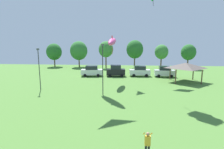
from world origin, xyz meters
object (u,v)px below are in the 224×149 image
object	(u,v)px
parked_car_rightmost_in_row	(165,72)
light_post_1	(39,67)
treeline_tree_2	(106,49)
parked_car_leftmost	(92,71)
treeline_tree_5	(188,52)
treeline_tree_0	(54,52)
treeline_tree_1	(79,51)
kite_flying_7	(112,42)
treeline_tree_4	(161,52)
person_standing_near_foreground	(147,143)
parked_car_second_from_left	(116,71)
treeline_tree_3	(135,49)
light_post_0	(103,67)
park_pavilion	(186,66)
parked_car_third_from_left	(140,71)

from	to	relation	value
parked_car_rightmost_in_row	light_post_1	xyz separation A→B (m)	(-21.48, -12.54, 2.45)
treeline_tree_2	parked_car_leftmost	bearing A→B (deg)	-97.26
parked_car_leftmost	treeline_tree_5	distance (m)	28.69
treeline_tree_0	treeline_tree_1	xyz separation A→B (m)	(7.94, -0.49, 0.39)
parked_car_leftmost	kite_flying_7	bearing A→B (deg)	-59.07
kite_flying_7	treeline_tree_1	size ratio (longest dim) A/B	0.67
treeline_tree_4	treeline_tree_5	size ratio (longest dim) A/B	0.99
person_standing_near_foreground	parked_car_second_from_left	distance (m)	27.85
kite_flying_7	light_post_1	distance (m)	12.73
light_post_1	treeline_tree_1	world-z (taller)	treeline_tree_1
person_standing_near_foreground	parked_car_leftmost	world-z (taller)	parked_car_leftmost
treeline_tree_3	light_post_1	bearing A→B (deg)	-121.27
light_post_0	light_post_1	size ratio (longest dim) A/B	1.10
parked_car_leftmost	park_pavilion	size ratio (longest dim) A/B	0.83
parked_car_leftmost	parked_car_third_from_left	size ratio (longest dim) A/B	1.06
person_standing_near_foreground	parked_car_rightmost_in_row	distance (m)	28.65
parked_car_rightmost_in_row	treeline_tree_2	size ratio (longest dim) A/B	0.55
parked_car_leftmost	parked_car_second_from_left	xyz separation A→B (m)	(5.27, 0.17, 0.08)
parked_car_leftmost	park_pavilion	world-z (taller)	park_pavilion
kite_flying_7	light_post_0	size ratio (longest dim) A/B	0.74
person_standing_near_foreground	treeline_tree_1	xyz separation A→B (m)	(-15.71, 42.14, 3.96)
park_pavilion	treeline_tree_0	world-z (taller)	treeline_tree_0
treeline_tree_3	treeline_tree_5	world-z (taller)	treeline_tree_3
kite_flying_7	treeline_tree_5	size ratio (longest dim) A/B	0.76
park_pavilion	treeline_tree_4	distance (m)	18.13
light_post_1	treeline_tree_2	bearing A→B (deg)	73.79
light_post_1	person_standing_near_foreground	bearing A→B (deg)	-46.31
kite_flying_7	park_pavilion	world-z (taller)	kite_flying_7
treeline_tree_1	treeline_tree_3	distance (m)	16.82
parked_car_rightmost_in_row	treeline_tree_0	xyz separation A→B (m)	(-30.55, 14.83, 3.44)
treeline_tree_3	treeline_tree_4	bearing A→B (deg)	1.01
parked_car_rightmost_in_row	light_post_0	distance (m)	18.68
treeline_tree_0	park_pavilion	bearing A→B (deg)	-30.33
parked_car_third_from_left	treeline_tree_0	size ratio (longest dim) A/B	0.63
park_pavilion	treeline_tree_0	xyz separation A→B (m)	(-33.31, 19.49, 1.51)
treeline_tree_4	treeline_tree_5	bearing A→B (deg)	-1.31
light_post_1	parked_car_leftmost	bearing A→B (deg)	65.01
parked_car_third_from_left	parked_car_rightmost_in_row	xyz separation A→B (m)	(5.27, -0.37, 0.02)
parked_car_third_from_left	parked_car_rightmost_in_row	size ratio (longest dim) A/B	1.06
kite_flying_7	treeline_tree_2	world-z (taller)	kite_flying_7
person_standing_near_foreground	treeline_tree_3	world-z (taller)	treeline_tree_3
parked_car_leftmost	parked_car_second_from_left	size ratio (longest dim) A/B	1.15
treeline_tree_4	light_post_1	bearing A→B (deg)	-131.93
light_post_1	light_post_0	bearing A→B (deg)	-10.90
parked_car_leftmost	treeline_tree_5	size ratio (longest dim) A/B	0.70
park_pavilion	treeline_tree_2	world-z (taller)	treeline_tree_2
treeline_tree_4	treeline_tree_5	world-z (taller)	treeline_tree_5
parked_car_rightmost_in_row	light_post_0	bearing A→B (deg)	-125.96
treeline_tree_0	treeline_tree_2	size ratio (longest dim) A/B	0.92
kite_flying_7	parked_car_leftmost	world-z (taller)	kite_flying_7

